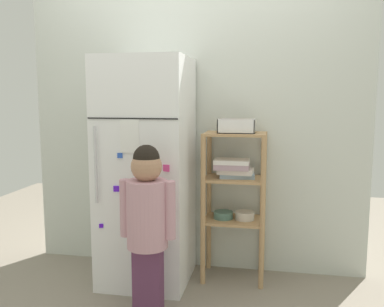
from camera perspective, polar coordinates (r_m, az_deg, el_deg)
The scene contains 6 objects.
ground_plane at distance 3.16m, azimuth -0.84°, elevation -17.35°, with size 6.00×6.00×0.00m, color gray.
kitchen_wall_back at distance 3.22m, azimuth 0.36°, elevation 2.72°, with size 2.61×0.03×2.12m, color silver.
refrigerator at distance 3.00m, azimuth -6.28°, elevation -2.50°, with size 0.61×0.63×1.62m.
child_standing at distance 2.54m, azimuth -6.17°, elevation -8.22°, with size 0.34×0.25×1.07m.
pantry_shelf_unit at distance 3.04m, azimuth 5.83°, elevation -4.61°, with size 0.45×0.32×1.09m.
fruit_bin at distance 2.96m, azimuth 6.15°, elevation 3.58°, with size 0.26×0.17×0.10m.
Camera 1 is at (0.58, -2.80, 1.35)m, focal length 38.77 mm.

